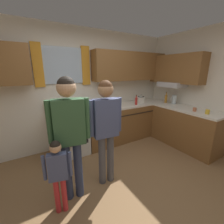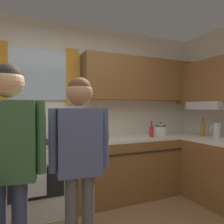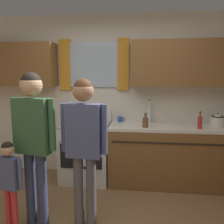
# 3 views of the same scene
# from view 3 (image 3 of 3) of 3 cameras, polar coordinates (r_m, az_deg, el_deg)

# --- Properties ---
(back_wall_unit) EXTENTS (4.60, 0.42, 2.60)m
(back_wall_unit) POSITION_cam_3_polar(r_m,az_deg,el_deg) (3.72, 1.24, 6.84)
(back_wall_unit) COLOR silver
(back_wall_unit) RESTS_ON ground
(kitchen_counter_run) EXTENTS (2.33, 2.10, 0.90)m
(kitchen_counter_run) POSITION_cam_3_polar(r_m,az_deg,el_deg) (3.39, 25.26, -12.26)
(kitchen_counter_run) COLOR brown
(kitchen_counter_run) RESTS_ON ground
(stove_oven) EXTENTS (0.73, 0.67, 1.10)m
(stove_oven) POSITION_cam_3_polar(r_m,az_deg,el_deg) (3.70, -6.45, -9.51)
(stove_oven) COLOR silver
(stove_oven) RESTS_ON ground
(bottle_sauce_red) EXTENTS (0.06, 0.06, 0.25)m
(bottle_sauce_red) POSITION_cam_3_polar(r_m,az_deg,el_deg) (3.41, 20.94, -2.40)
(bottle_sauce_red) COLOR red
(bottle_sauce_red) RESTS_ON kitchen_counter_run
(bottle_tall_clear) EXTENTS (0.07, 0.07, 0.37)m
(bottle_tall_clear) POSITION_cam_3_polar(r_m,az_deg,el_deg) (3.67, 9.21, -0.47)
(bottle_tall_clear) COLOR silver
(bottle_tall_clear) RESTS_ON kitchen_counter_run
(bottle_squat_brown) EXTENTS (0.08, 0.08, 0.21)m
(bottle_squat_brown) POSITION_cam_3_polar(r_m,az_deg,el_deg) (3.32, 8.29, -2.50)
(bottle_squat_brown) COLOR brown
(bottle_squat_brown) RESTS_ON kitchen_counter_run
(mug_cobalt_blue) EXTENTS (0.11, 0.07, 0.08)m
(mug_cobalt_blue) POSITION_cam_3_polar(r_m,az_deg,el_deg) (3.71, 2.05, -1.81)
(mug_cobalt_blue) COLOR #2D479E
(mug_cobalt_blue) RESTS_ON kitchen_counter_run
(stovetop_kettle) EXTENTS (0.27, 0.20, 0.21)m
(stovetop_kettle) POSITION_cam_3_polar(r_m,az_deg,el_deg) (3.63, 24.71, -1.96)
(stovetop_kettle) COLOR silver
(stovetop_kettle) RESTS_ON kitchen_counter_run
(adult_holding_child) EXTENTS (0.51, 0.22, 1.66)m
(adult_holding_child) POSITION_cam_3_polar(r_m,az_deg,el_deg) (2.54, -18.90, -4.64)
(adult_holding_child) COLOR #2D3856
(adult_holding_child) RESTS_ON ground
(adult_in_plaid) EXTENTS (0.50, 0.22, 1.60)m
(adult_in_plaid) POSITION_cam_3_polar(r_m,az_deg,el_deg) (2.40, -6.97, -6.00)
(adult_in_plaid) COLOR #4C4C51
(adult_in_plaid) RESTS_ON ground
(small_child) EXTENTS (0.32, 0.15, 0.97)m
(small_child) POSITION_cam_3_polar(r_m,az_deg,el_deg) (2.64, -24.11, -14.35)
(small_child) COLOR red
(small_child) RESTS_ON ground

